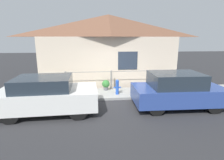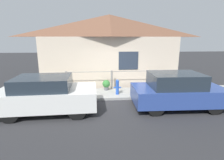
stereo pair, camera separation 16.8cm
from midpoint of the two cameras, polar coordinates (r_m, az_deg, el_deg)
name	(u,v)px [view 1 (the left image)]	position (r m, az deg, el deg)	size (l,w,h in m)	color
ground_plane	(115,100)	(8.15, 0.36, -6.63)	(60.00, 60.00, 0.00)	#2D2D30
sidewalk	(113,94)	(8.93, -0.29, -4.44)	(24.00, 1.69, 0.12)	#9E9E99
house	(109,30)	(10.65, -1.60, 16.13)	(8.23, 2.23, 4.16)	beige
fence	(111,79)	(9.44, -0.75, 0.42)	(4.90, 0.10, 1.01)	gray
car_left	(48,95)	(7.08, -20.93, -4.57)	(3.68, 1.85, 1.41)	white
car_right	(177,90)	(7.63, 19.90, -3.21)	(3.70, 1.85, 1.45)	#2D4793
fire_hydrant	(117,87)	(8.54, 1.16, -2.18)	(0.37, 0.16, 0.74)	blue
potted_plant_near_hydrant	(106,84)	(9.27, -2.53, -1.45)	(0.41, 0.41, 0.54)	slate
potted_plant_by_fence	(51,88)	(9.14, -19.89, -2.49)	(0.40, 0.40, 0.55)	brown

